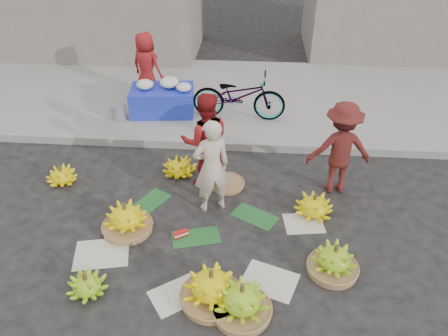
# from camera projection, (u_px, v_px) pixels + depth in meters

# --- Properties ---
(ground) EXTENTS (80.00, 80.00, 0.00)m
(ground) POSITION_uv_depth(u_px,v_px,m) (205.00, 228.00, 6.16)
(ground) COLOR black
(ground) RESTS_ON ground
(curb) EXTENTS (40.00, 0.25, 0.15)m
(curb) POSITION_uv_depth(u_px,v_px,m) (218.00, 143.00, 7.93)
(curb) COLOR gray
(curb) RESTS_ON ground
(sidewalk) EXTENTS (40.00, 4.00, 0.12)m
(sidewalk) POSITION_uv_depth(u_px,v_px,m) (226.00, 96.00, 9.67)
(sidewalk) COLOR gray
(sidewalk) RESTS_ON ground
(newspaper_scatter) EXTENTS (3.20, 1.80, 0.00)m
(newspaper_scatter) POSITION_uv_depth(u_px,v_px,m) (198.00, 270.00, 5.50)
(newspaper_scatter) COLOR silver
(newspaper_scatter) RESTS_ON ground
(banana_leaves) EXTENTS (2.00, 1.00, 0.00)m
(banana_leaves) POSITION_uv_depth(u_px,v_px,m) (199.00, 218.00, 6.33)
(banana_leaves) COLOR #1B5123
(banana_leaves) RESTS_ON ground
(banana_bunch_0) EXTENTS (0.80, 0.80, 0.47)m
(banana_bunch_0) POSITION_uv_depth(u_px,v_px,m) (126.00, 219.00, 6.01)
(banana_bunch_0) COLOR olive
(banana_bunch_0) RESTS_ON ground
(banana_bunch_1) EXTENTS (0.59, 0.59, 0.30)m
(banana_bunch_1) POSITION_uv_depth(u_px,v_px,m) (87.00, 284.00, 5.15)
(banana_bunch_1) COLOR #78B419
(banana_bunch_1) RESTS_ON ground
(banana_bunch_2) EXTENTS (0.73, 0.73, 0.46)m
(banana_bunch_2) POSITION_uv_depth(u_px,v_px,m) (242.00, 301.00, 4.86)
(banana_bunch_2) COLOR olive
(banana_bunch_2) RESTS_ON ground
(banana_bunch_3) EXTENTS (0.76, 0.76, 0.49)m
(banana_bunch_3) POSITION_uv_depth(u_px,v_px,m) (211.00, 287.00, 5.00)
(banana_bunch_3) COLOR olive
(banana_bunch_3) RESTS_ON ground
(banana_bunch_4) EXTENTS (0.67, 0.67, 0.44)m
(banana_bunch_4) POSITION_uv_depth(u_px,v_px,m) (334.00, 260.00, 5.39)
(banana_bunch_4) COLOR olive
(banana_bunch_4) RESTS_ON ground
(banana_bunch_5) EXTENTS (0.68, 0.68, 0.36)m
(banana_bunch_5) POSITION_uv_depth(u_px,v_px,m) (314.00, 205.00, 6.33)
(banana_bunch_5) COLOR yellow
(banana_bunch_5) RESTS_ON ground
(banana_bunch_6) EXTENTS (0.51, 0.51, 0.30)m
(banana_bunch_6) POSITION_uv_depth(u_px,v_px,m) (62.00, 175.00, 7.00)
(banana_bunch_6) COLOR yellow
(banana_bunch_6) RESTS_ON ground
(banana_bunch_7) EXTENTS (0.56, 0.56, 0.34)m
(banana_bunch_7) POSITION_uv_depth(u_px,v_px,m) (180.00, 166.00, 7.18)
(banana_bunch_7) COLOR yellow
(banana_bunch_7) RESTS_ON ground
(basket_spare) EXTENTS (0.71, 0.71, 0.06)m
(basket_spare) POSITION_uv_depth(u_px,v_px,m) (227.00, 184.00, 6.97)
(basket_spare) COLOR olive
(basket_spare) RESTS_ON ground
(incense_stack) EXTENTS (0.21, 0.16, 0.08)m
(incense_stack) POSITION_uv_depth(u_px,v_px,m) (181.00, 234.00, 5.99)
(incense_stack) COLOR red
(incense_stack) RESTS_ON ground
(vendor_cream) EXTENTS (0.63, 0.54, 1.47)m
(vendor_cream) POSITION_uv_depth(u_px,v_px,m) (211.00, 167.00, 6.12)
(vendor_cream) COLOR beige
(vendor_cream) RESTS_ON ground
(vendor_red) EXTENTS (0.85, 0.71, 1.56)m
(vendor_red) POSITION_uv_depth(u_px,v_px,m) (206.00, 141.00, 6.62)
(vendor_red) COLOR #A41A19
(vendor_red) RESTS_ON ground
(man_striped) EXTENTS (1.01, 0.64, 1.49)m
(man_striped) POSITION_uv_depth(u_px,v_px,m) (340.00, 149.00, 6.50)
(man_striped) COLOR maroon
(man_striped) RESTS_ON ground
(flower_table) EXTENTS (1.31, 0.89, 0.72)m
(flower_table) POSITION_uv_depth(u_px,v_px,m) (163.00, 99.00, 8.71)
(flower_table) COLOR #1B29B5
(flower_table) RESTS_ON sidewalk
(grey_bucket) EXTENTS (0.28, 0.28, 0.31)m
(grey_bucket) POSITION_uv_depth(u_px,v_px,m) (118.00, 112.00, 8.52)
(grey_bucket) COLOR slate
(grey_bucket) RESTS_ON sidewalk
(flower_vendor) EXTENTS (0.80, 0.68, 1.39)m
(flower_vendor) POSITION_uv_depth(u_px,v_px,m) (147.00, 66.00, 9.10)
(flower_vendor) COLOR #A41A19
(flower_vendor) RESTS_ON sidewalk
(bicycle) EXTENTS (0.72, 1.83, 0.95)m
(bicycle) POSITION_uv_depth(u_px,v_px,m) (239.00, 96.00, 8.41)
(bicycle) COLOR gray
(bicycle) RESTS_ON sidewalk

